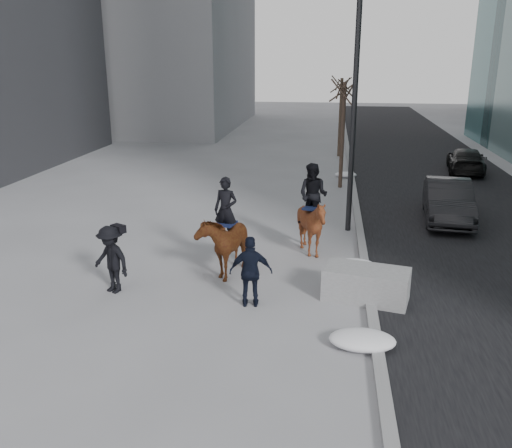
# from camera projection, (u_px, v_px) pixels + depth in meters

# --- Properties ---
(ground) EXTENTS (120.00, 120.00, 0.00)m
(ground) POSITION_uv_depth(u_px,v_px,m) (250.00, 294.00, 13.75)
(ground) COLOR gray
(ground) RESTS_ON ground
(road) EXTENTS (8.00, 90.00, 0.01)m
(road) POSITION_uv_depth(u_px,v_px,m) (453.00, 203.00, 22.29)
(road) COLOR black
(road) RESTS_ON ground
(curb) EXTENTS (0.25, 90.00, 0.12)m
(curb) POSITION_uv_depth(u_px,v_px,m) (355.00, 198.00, 22.80)
(curb) COLOR gray
(curb) RESTS_ON ground
(planter) EXTENTS (2.22, 1.45, 0.82)m
(planter) POSITION_uv_depth(u_px,v_px,m) (366.00, 284.00, 13.33)
(planter) COLOR gray
(planter) RESTS_ON ground
(car_near) EXTENTS (2.01, 4.62, 1.48)m
(car_near) POSITION_uv_depth(u_px,v_px,m) (448.00, 201.00, 19.71)
(car_near) COLOR black
(car_near) RESTS_ON ground
(car_far) EXTENTS (2.36, 4.50, 1.25)m
(car_far) POSITION_uv_depth(u_px,v_px,m) (466.00, 160.00, 27.98)
(car_far) COLOR black
(car_far) RESTS_ON ground
(tree_near) EXTENTS (1.20, 1.20, 5.23)m
(tree_near) POSITION_uv_depth(u_px,v_px,m) (343.00, 130.00, 24.16)
(tree_near) COLOR #33251E
(tree_near) RESTS_ON ground
(tree_far) EXTENTS (1.20, 1.20, 5.07)m
(tree_far) POSITION_uv_depth(u_px,v_px,m) (340.00, 113.00, 31.95)
(tree_far) COLOR #392C21
(tree_far) RESTS_ON ground
(mounted_left) EXTENTS (1.35, 2.21, 2.67)m
(mounted_left) POSITION_uv_depth(u_px,v_px,m) (225.00, 238.00, 14.91)
(mounted_left) COLOR #4A190E
(mounted_left) RESTS_ON ground
(mounted_right) EXTENTS (1.97, 2.07, 2.78)m
(mounted_right) POSITION_uv_depth(u_px,v_px,m) (312.00, 219.00, 16.21)
(mounted_right) COLOR #511C10
(mounted_right) RESTS_ON ground
(feeder) EXTENTS (1.07, 0.91, 1.75)m
(feeder) POSITION_uv_depth(u_px,v_px,m) (251.00, 272.00, 12.88)
(feeder) COLOR black
(feeder) RESTS_ON ground
(camera_crew) EXTENTS (1.31, 1.09, 1.75)m
(camera_crew) POSITION_uv_depth(u_px,v_px,m) (111.00, 259.00, 13.65)
(camera_crew) COLOR black
(camera_crew) RESTS_ON ground
(lamppost) EXTENTS (0.25, 1.15, 9.09)m
(lamppost) POSITION_uv_depth(u_px,v_px,m) (356.00, 82.00, 17.27)
(lamppost) COLOR black
(lamppost) RESTS_ON ground
(snow_piles) EXTENTS (1.38, 17.42, 0.35)m
(snow_piles) POSITION_uv_depth(u_px,v_px,m) (354.00, 255.00, 15.99)
(snow_piles) COLOR silver
(snow_piles) RESTS_ON ground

